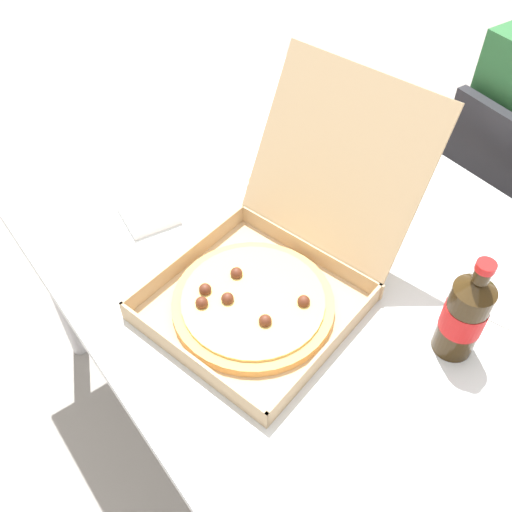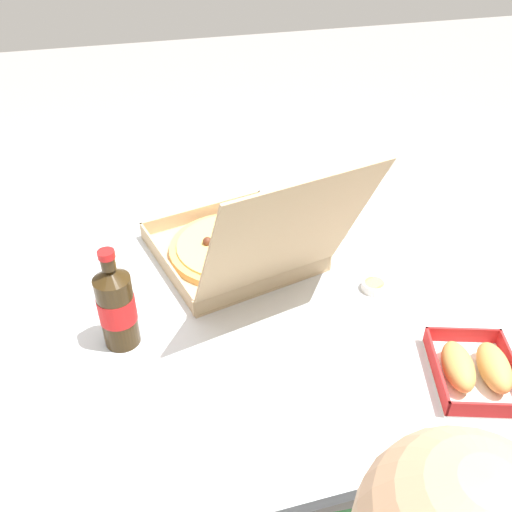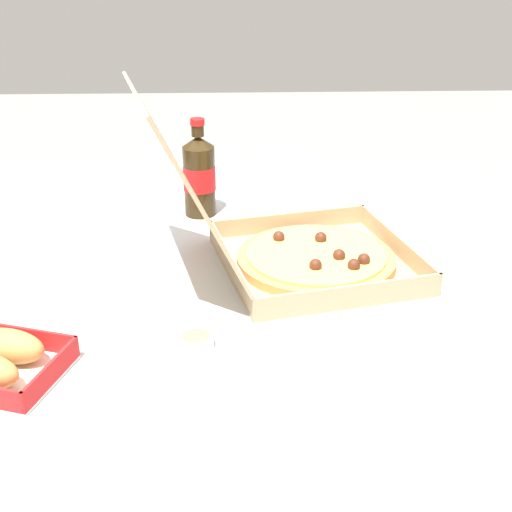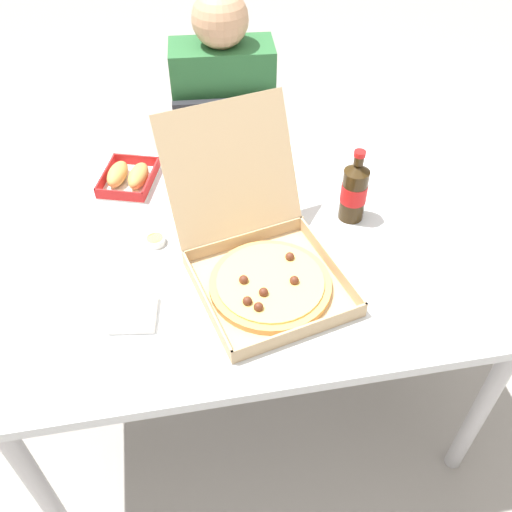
{
  "view_description": "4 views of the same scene",
  "coord_description": "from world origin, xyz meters",
  "px_view_note": "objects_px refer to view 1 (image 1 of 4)",
  "views": [
    {
      "loc": [
        0.58,
        -0.58,
        1.6
      ],
      "look_at": [
        -0.03,
        -0.13,
        0.78
      ],
      "focal_mm": 40.27,
      "sensor_mm": 36.0,
      "label": 1
    },
    {
      "loc": [
        0.27,
        0.89,
        1.52
      ],
      "look_at": [
        -0.01,
        -0.11,
        0.76
      ],
      "focal_mm": 38.29,
      "sensor_mm": 36.0,
      "label": 2
    },
    {
      "loc": [
        -1.16,
        -0.02,
        1.32
      ],
      "look_at": [
        0.04,
        -0.07,
        0.75
      ],
      "focal_mm": 48.06,
      "sensor_mm": 36.0,
      "label": 3
    },
    {
      "loc": [
        -0.17,
        -1.1,
        1.76
      ],
      "look_at": [
        0.01,
        -0.11,
        0.77
      ],
      "focal_mm": 38.62,
      "sensor_mm": 36.0,
      "label": 4
    }
  ],
  "objects_px": {
    "cola_bottle": "(465,315)",
    "bread_side_box": "(332,122)",
    "chair": "(506,212)",
    "pizza_box_open": "(268,278)",
    "napkin_pile": "(149,214)",
    "dipping_sauce_cup": "(258,184)"
  },
  "relations": [
    {
      "from": "pizza_box_open",
      "to": "napkin_pile",
      "type": "height_order",
      "value": "pizza_box_open"
    },
    {
      "from": "cola_bottle",
      "to": "napkin_pile",
      "type": "height_order",
      "value": "cola_bottle"
    },
    {
      "from": "chair",
      "to": "dipping_sauce_cup",
      "type": "distance_m",
      "value": 0.78
    },
    {
      "from": "pizza_box_open",
      "to": "cola_bottle",
      "type": "distance_m",
      "value": 0.36
    },
    {
      "from": "napkin_pile",
      "to": "dipping_sauce_cup",
      "type": "xyz_separation_m",
      "value": [
        0.06,
        0.25,
        0.0
      ]
    },
    {
      "from": "pizza_box_open",
      "to": "dipping_sauce_cup",
      "type": "xyz_separation_m",
      "value": [
        -0.27,
        0.18,
        -0.04
      ]
    },
    {
      "from": "bread_side_box",
      "to": "pizza_box_open",
      "type": "bearing_deg",
      "value": -54.51
    },
    {
      "from": "napkin_pile",
      "to": "dipping_sauce_cup",
      "type": "bearing_deg",
      "value": 75.72
    },
    {
      "from": "chair",
      "to": "pizza_box_open",
      "type": "bearing_deg",
      "value": -91.15
    },
    {
      "from": "cola_bottle",
      "to": "napkin_pile",
      "type": "bearing_deg",
      "value": -156.93
    },
    {
      "from": "napkin_pile",
      "to": "chair",
      "type": "bearing_deg",
      "value": 69.43
    },
    {
      "from": "bread_side_box",
      "to": "napkin_pile",
      "type": "distance_m",
      "value": 0.54
    },
    {
      "from": "dipping_sauce_cup",
      "to": "chair",
      "type": "bearing_deg",
      "value": 67.2
    },
    {
      "from": "cola_bottle",
      "to": "bread_side_box",
      "type": "bearing_deg",
      "value": 156.26
    },
    {
      "from": "chair",
      "to": "cola_bottle",
      "type": "relative_size",
      "value": 3.71
    },
    {
      "from": "napkin_pile",
      "to": "cola_bottle",
      "type": "bearing_deg",
      "value": 23.07
    },
    {
      "from": "cola_bottle",
      "to": "chair",
      "type": "bearing_deg",
      "value": 112.74
    },
    {
      "from": "cola_bottle",
      "to": "dipping_sauce_cup",
      "type": "relative_size",
      "value": 4.0
    },
    {
      "from": "chair",
      "to": "pizza_box_open",
      "type": "height_order",
      "value": "pizza_box_open"
    },
    {
      "from": "chair",
      "to": "cola_bottle",
      "type": "distance_m",
      "value": 0.8
    },
    {
      "from": "chair",
      "to": "dipping_sauce_cup",
      "type": "bearing_deg",
      "value": -112.8
    },
    {
      "from": "pizza_box_open",
      "to": "dipping_sauce_cup",
      "type": "relative_size",
      "value": 10.22
    }
  ]
}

